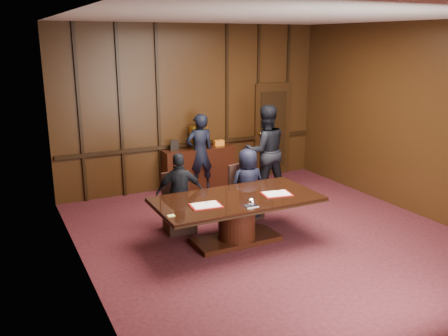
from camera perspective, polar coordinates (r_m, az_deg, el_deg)
name	(u,v)px	position (r m, az deg, el deg)	size (l,w,h in m)	color
room	(282,136)	(7.44, 7.04, 3.86)	(7.00, 7.04, 3.50)	#340E12
sideboard	(199,166)	(10.37, -3.05, 0.19)	(1.60, 0.45, 1.54)	black
conference_table	(237,212)	(7.58, 1.55, -5.35)	(2.62, 1.32, 0.76)	black
folder_left	(206,205)	(7.13, -2.21, -4.51)	(0.49, 0.37, 0.02)	maroon
folder_right	(277,194)	(7.69, 6.35, -3.11)	(0.51, 0.40, 0.02)	maroon
inkstand	(251,203)	(7.11, 3.28, -4.19)	(0.20, 0.14, 0.12)	white
notepad	(171,216)	(6.76, -6.39, -5.74)	(0.10, 0.07, 0.01)	#ECE373
chair_left	(179,214)	(8.15, -5.44, -5.54)	(0.52, 0.52, 0.99)	black
chair_right	(245,203)	(8.67, 2.56, -4.19)	(0.57, 0.57, 0.99)	black
signatory_left	(180,193)	(7.95, -5.32, -3.05)	(0.81, 0.34, 1.38)	black
signatory_right	(248,185)	(8.50, 2.87, -2.03)	(0.64, 0.42, 1.31)	black
witness_left	(200,153)	(10.13, -2.92, 1.87)	(0.61, 0.40, 1.67)	black
witness_right	(265,151)	(9.81, 4.97, 2.07)	(0.92, 0.72, 1.90)	black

